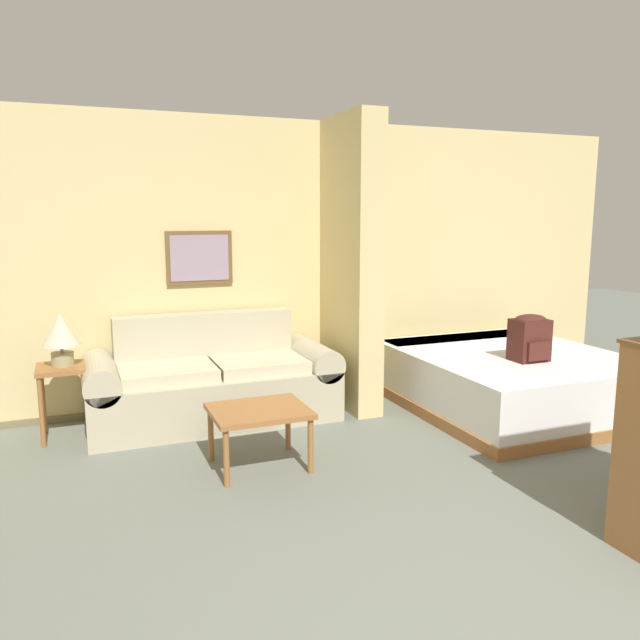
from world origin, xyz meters
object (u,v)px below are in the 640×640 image
coffee_table (259,416)px  backpack (530,337)px  bed (508,379)px  couch (213,383)px  table_lamp (61,333)px

coffee_table → backpack: size_ratio=1.66×
coffee_table → bed: 2.55m
bed → backpack: (-0.06, -0.32, 0.46)m
couch → coffee_table: couch is taller
table_lamp → bed: 3.85m
coffee_table → table_lamp: size_ratio=1.60×
table_lamp → bed: (3.75, -0.65, -0.58)m
table_lamp → coffee_table: bearing=-42.1°
coffee_table → table_lamp: (-1.25, 1.13, 0.47)m
coffee_table → bed: bearing=10.9°
table_lamp → backpack: size_ratio=1.04×
couch → table_lamp: (-1.16, 0.01, 0.52)m
coffee_table → couch: bearing=94.3°
table_lamp → bed: size_ratio=0.20×
couch → table_lamp: size_ratio=5.04×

